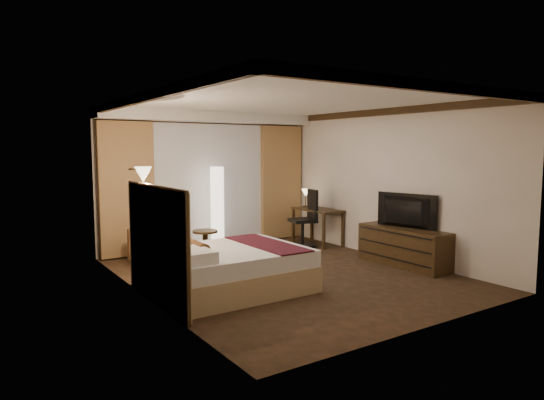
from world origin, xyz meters
TOP-DOWN VIEW (x-y plane):
  - floor at (0.00, 0.00)m, footprint 4.50×5.50m
  - ceiling at (0.00, 0.00)m, footprint 4.50×5.50m
  - back_wall at (0.00, 2.75)m, footprint 4.50×0.02m
  - left_wall at (-2.25, 0.00)m, footprint 0.02×5.50m
  - right_wall at (2.25, 0.00)m, footprint 0.02×5.50m
  - crown_molding at (0.00, 0.00)m, footprint 4.50×5.50m
  - soffit at (0.00, 2.50)m, footprint 4.50×0.50m
  - curtain_sheer at (0.00, 2.67)m, footprint 2.48×0.04m
  - curtain_left_drape at (-1.70, 2.61)m, footprint 1.00×0.14m
  - curtain_right_drape at (1.70, 2.61)m, footprint 1.00×0.14m
  - wall_sconce at (-2.09, 0.53)m, footprint 0.24×0.24m
  - bed at (-1.16, -0.27)m, footprint 2.05×1.60m
  - headboard at (-2.20, -0.27)m, footprint 0.12×1.90m
  - armchair at (-1.45, 1.81)m, footprint 0.90×0.92m
  - side_table at (-0.53, 1.80)m, footprint 0.46×0.46m
  - floor_lamp at (-0.04, 2.27)m, footprint 0.35×0.35m
  - desk at (1.95, 1.63)m, footprint 0.55×1.12m
  - desk_lamp at (1.95, 2.04)m, footprint 0.18×0.18m
  - office_chair at (1.52, 1.58)m, footprint 0.69×0.69m
  - dresser at (2.00, -0.63)m, footprint 0.50×1.67m
  - television at (1.97, -0.63)m, footprint 0.83×1.20m

SIDE VIEW (x-z plane):
  - floor at x=0.00m, z-range -0.01..0.01m
  - side_table at x=-0.53m, z-range 0.00..0.50m
  - bed at x=-1.16m, z-range 0.00..0.60m
  - dresser at x=2.00m, z-range 0.00..0.65m
  - armchair at x=-1.45m, z-range 0.00..0.72m
  - desk at x=1.95m, z-range 0.00..0.75m
  - office_chair at x=1.52m, z-range 0.00..1.17m
  - headboard at x=-2.20m, z-range 0.00..1.50m
  - floor_lamp at x=-0.04m, z-range 0.00..1.65m
  - desk_lamp at x=1.95m, z-range 0.75..1.09m
  - television at x=1.97m, z-range 0.89..1.04m
  - curtain_sheer at x=0.00m, z-range 0.02..2.48m
  - curtain_left_drape at x=-1.70m, z-range 0.02..2.48m
  - curtain_right_drape at x=1.70m, z-range 0.02..2.48m
  - back_wall at x=0.00m, z-range 0.00..2.70m
  - left_wall at x=-2.25m, z-range 0.00..2.70m
  - right_wall at x=2.25m, z-range 0.00..2.70m
  - wall_sconce at x=-2.09m, z-range 1.50..1.74m
  - soffit at x=0.00m, z-range 2.50..2.70m
  - crown_molding at x=0.00m, z-range 2.58..2.70m
  - ceiling at x=0.00m, z-range 2.70..2.71m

